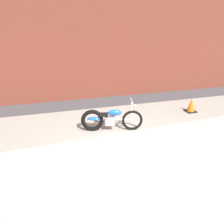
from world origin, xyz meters
The scene contains 5 objects.
ground_plane centered at (0.00, 0.00, 0.00)m, with size 80.00×80.00×0.00m, color #47474C.
sidewalk_slab centered at (0.00, 1.75, 0.00)m, with size 36.00×3.50×0.01m, color #9E998E.
brick_building_wall centered at (0.00, 5.20, 2.74)m, with size 36.00×0.50×5.48m, color brown.
motorcycle_blue centered at (-0.22, 1.27, 0.40)m, with size 1.97×0.75×1.03m.
traffic_cone centered at (3.44, 2.00, 0.25)m, with size 0.40×0.40×0.55m.
Camera 1 is at (-2.13, -5.48, 3.25)m, focal length 37.53 mm.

